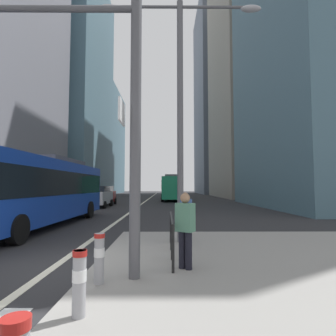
# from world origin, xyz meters

# --- Properties ---
(ground_plane) EXTENTS (160.00, 160.00, 0.00)m
(ground_plane) POSITION_xyz_m (0.00, 20.00, 0.00)
(ground_plane) COLOR #28282B
(median_island) EXTENTS (9.00, 10.00, 0.15)m
(median_island) POSITION_xyz_m (5.50, -1.00, 0.07)
(median_island) COLOR gray
(median_island) RESTS_ON ground
(lane_centre_line) EXTENTS (0.20, 80.00, 0.01)m
(lane_centre_line) POSITION_xyz_m (0.00, 30.00, 0.01)
(lane_centre_line) COLOR beige
(lane_centre_line) RESTS_ON ground
(office_tower_left_mid) EXTENTS (12.79, 21.65, 42.51)m
(office_tower_left_mid) POSITION_xyz_m (-16.00, 44.68, 21.25)
(office_tower_left_mid) COLOR slate
(office_tower_left_mid) RESTS_ON ground
(office_tower_left_far) EXTENTS (10.75, 23.30, 28.48)m
(office_tower_left_far) POSITION_xyz_m (-16.00, 69.53, 14.24)
(office_tower_left_far) COLOR slate
(office_tower_left_far) RESTS_ON ground
(office_tower_right_near) EXTENTS (11.36, 18.77, 35.55)m
(office_tower_right_near) POSITION_xyz_m (17.00, 18.60, 17.78)
(office_tower_right_near) COLOR slate
(office_tower_right_near) RESTS_ON ground
(office_tower_right_mid) EXTENTS (10.24, 20.93, 52.46)m
(office_tower_right_mid) POSITION_xyz_m (17.00, 42.24, 26.23)
(office_tower_right_mid) COLOR gray
(office_tower_right_mid) RESTS_ON ground
(office_tower_right_far) EXTENTS (11.57, 21.70, 51.09)m
(office_tower_right_far) POSITION_xyz_m (17.00, 66.23, 25.55)
(office_tower_right_far) COLOR slate
(office_tower_right_far) RESTS_ON ground
(city_bus_blue_oncoming) EXTENTS (2.93, 12.01, 3.40)m
(city_bus_blue_oncoming) POSITION_xyz_m (-3.30, 6.20, 1.84)
(city_bus_blue_oncoming) COLOR #14389E
(city_bus_blue_oncoming) RESTS_ON ground
(city_bus_red_receding) EXTENTS (2.77, 10.87, 3.40)m
(city_bus_red_receding) POSITION_xyz_m (3.42, 30.72, 1.84)
(city_bus_red_receding) COLOR #198456
(city_bus_red_receding) RESTS_ON ground
(car_oncoming_mid) EXTENTS (2.06, 4.56, 1.94)m
(car_oncoming_mid) POSITION_xyz_m (-3.58, 18.70, 0.99)
(car_oncoming_mid) COLOR silver
(car_oncoming_mid) RESTS_ON ground
(car_receding_near) EXTENTS (2.07, 4.31, 1.94)m
(car_receding_near) POSITION_xyz_m (3.86, 47.82, 0.99)
(car_receding_near) COLOR #B2A899
(car_receding_near) RESTS_ON ground
(car_receding_far) EXTENTS (2.17, 4.60, 1.94)m
(car_receding_far) POSITION_xyz_m (3.54, 40.61, 0.99)
(car_receding_far) COLOR #232838
(car_receding_far) RESTS_ON ground
(car_oncoming_far) EXTENTS (2.16, 4.39, 1.94)m
(car_oncoming_far) POSITION_xyz_m (-3.69, 21.50, 0.99)
(car_oncoming_far) COLOR maroon
(car_oncoming_far) RESTS_ON ground
(traffic_signal_gantry) EXTENTS (5.77, 0.65, 6.00)m
(traffic_signal_gantry) POSITION_xyz_m (0.14, -1.44, 4.09)
(traffic_signal_gantry) COLOR #515156
(traffic_signal_gantry) RESTS_ON median_island
(street_lamp_post) EXTENTS (5.50, 0.32, 8.00)m
(street_lamp_post) POSITION_xyz_m (3.12, 2.04, 5.28)
(street_lamp_post) COLOR #56565B
(street_lamp_post) RESTS_ON median_island
(bollard_left) EXTENTS (0.20, 0.20, 0.89)m
(bollard_left) POSITION_xyz_m (1.47, -3.01, 0.64)
(bollard_left) COLOR #99999E
(bollard_left) RESTS_ON median_island
(bollard_right) EXTENTS (0.20, 0.20, 0.90)m
(bollard_right) POSITION_xyz_m (1.43, -1.72, 0.65)
(bollard_right) COLOR #99999E
(bollard_right) RESTS_ON median_island
(pedestrian_railing) EXTENTS (0.06, 3.06, 0.98)m
(pedestrian_railing) POSITION_xyz_m (2.80, 0.38, 0.83)
(pedestrian_railing) COLOR black
(pedestrian_railing) RESTS_ON median_island
(pedestrian_walking) EXTENTS (0.43, 0.32, 1.57)m
(pedestrian_walking) POSITION_xyz_m (3.27, 2.03, 1.01)
(pedestrian_walking) COLOR black
(pedestrian_walking) RESTS_ON median_island
(pedestrian_far) EXTENTS (0.45, 0.41, 1.62)m
(pedestrian_far) POSITION_xyz_m (3.07, -0.84, 1.04)
(pedestrian_far) COLOR black
(pedestrian_far) RESTS_ON median_island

